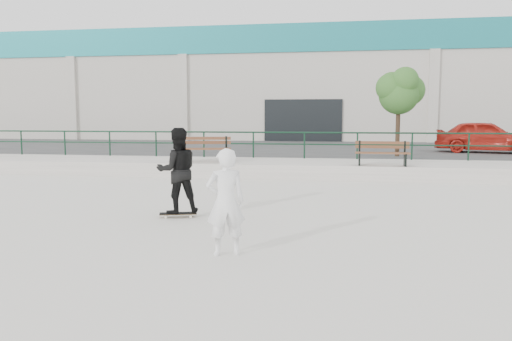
% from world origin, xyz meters
% --- Properties ---
extents(ground, '(120.00, 120.00, 0.00)m').
position_xyz_m(ground, '(0.00, 0.00, 0.00)').
color(ground, beige).
rests_on(ground, ground).
extents(ledge, '(30.00, 3.00, 0.50)m').
position_xyz_m(ledge, '(0.00, 9.50, 0.25)').
color(ledge, '#B0A9A1').
rests_on(ledge, ground).
extents(parking_strip, '(60.00, 14.00, 0.50)m').
position_xyz_m(parking_strip, '(0.00, 18.00, 0.25)').
color(parking_strip, '#333333').
rests_on(parking_strip, ground).
extents(railing, '(28.00, 0.06, 1.03)m').
position_xyz_m(railing, '(-0.00, 10.80, 1.24)').
color(railing, '#123220').
rests_on(railing, ledge).
extents(commercial_building, '(44.20, 16.33, 8.00)m').
position_xyz_m(commercial_building, '(-0.00, 31.99, 4.58)').
color(commercial_building, '#AFA99D').
rests_on(commercial_building, ground).
extents(bench_left, '(2.04, 0.96, 0.91)m').
position_xyz_m(bench_left, '(-2.48, 8.82, 0.95)').
color(bench_left, brown).
rests_on(bench_left, ledge).
extents(bench_right, '(1.78, 0.57, 0.81)m').
position_xyz_m(bench_right, '(3.73, 8.46, 0.90)').
color(bench_right, brown).
rests_on(bench_right, ledge).
extents(tree, '(2.00, 1.78, 3.56)m').
position_xyz_m(tree, '(4.69, 12.53, 3.17)').
color(tree, '#3E2D1F').
rests_on(tree, parking_strip).
extents(red_car, '(4.51, 2.67, 1.44)m').
position_xyz_m(red_car, '(8.77, 15.24, 1.22)').
color(red_car, '#B21F15').
rests_on(red_car, parking_strip).
extents(skateboard, '(0.80, 0.42, 0.09)m').
position_xyz_m(skateboard, '(-1.03, 1.54, 0.07)').
color(skateboard, black).
rests_on(skateboard, ground).
extents(standing_skater, '(1.09, 1.01, 1.80)m').
position_xyz_m(standing_skater, '(-1.03, 1.54, 0.99)').
color(standing_skater, black).
rests_on(standing_skater, skateboard).
extents(seated_skater, '(0.71, 0.59, 1.65)m').
position_xyz_m(seated_skater, '(0.61, -1.11, 0.83)').
color(seated_skater, white).
rests_on(seated_skater, ground).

